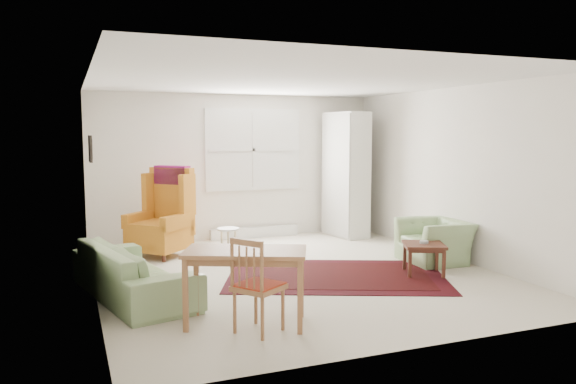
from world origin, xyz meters
name	(u,v)px	position (x,y,z in m)	size (l,w,h in m)	color
room	(292,177)	(0.02, 0.21, 1.26)	(5.04, 5.54, 2.51)	beige
rug	(336,275)	(0.43, -0.30, 0.01)	(2.76, 1.77, 0.03)	black
sofa	(133,261)	(-2.10, -0.29, 0.41)	(2.05, 0.80, 0.83)	#86A56E
armchair	(435,237)	(2.10, -0.09, 0.36)	(0.93, 0.81, 0.72)	#86A56E
wingback_chair	(159,212)	(-1.50, 1.73, 0.67)	(0.78, 0.82, 1.35)	orange
coffee_table	(424,259)	(1.53, -0.64, 0.21)	(0.51, 0.51, 0.42)	#482116
stool	(228,242)	(-0.56, 1.31, 0.22)	(0.33, 0.33, 0.44)	white
cabinet	(346,175)	(1.87, 2.22, 1.10)	(0.46, 0.88, 2.20)	silver
desk	(246,287)	(-1.20, -1.62, 0.37)	(1.15, 0.58, 0.73)	#9C683F
desk_chair	(259,284)	(-1.15, -1.87, 0.45)	(0.39, 0.39, 0.90)	#9C683F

